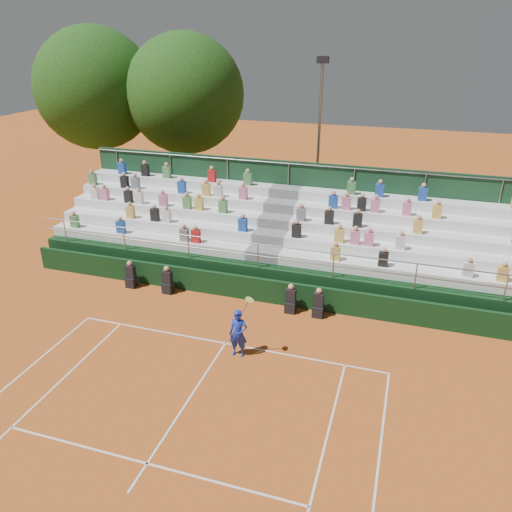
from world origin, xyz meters
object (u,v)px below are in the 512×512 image
(tree_west, at_px, (96,89))
(floodlight_mast, at_px, (319,131))
(tennis_player, at_px, (238,333))
(tree_east, at_px, (185,94))

(tree_west, bearing_deg, floodlight_mast, -1.07)
(tree_west, relative_size, floodlight_mast, 1.18)
(tennis_player, relative_size, floodlight_mast, 0.26)
(tennis_player, relative_size, tree_east, 0.22)
(tree_west, height_order, tree_east, tree_west)
(tennis_player, bearing_deg, tree_west, 134.91)
(tennis_player, height_order, tree_east, tree_east)
(tree_west, bearing_deg, tennis_player, -45.09)
(tennis_player, distance_m, tree_east, 17.62)
(tree_east, relative_size, floodlight_mast, 1.14)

